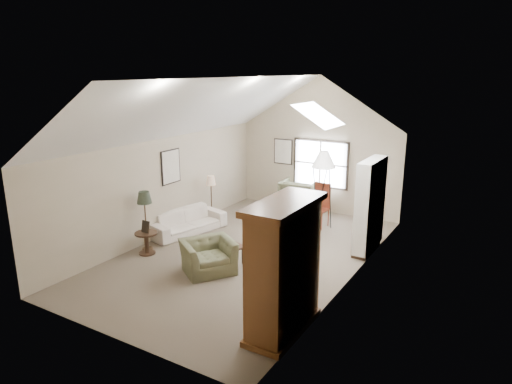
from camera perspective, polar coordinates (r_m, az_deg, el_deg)
The scene contains 18 objects.
room_shell at distance 9.90m, azimuth -1.20°, elevation 9.62°, with size 5.01×8.01×4.00m.
window at distance 13.61m, azimuth 8.06°, elevation 3.52°, with size 1.72×0.08×1.42m, color black.
skylight at distance 10.10m, azimuth 7.93°, elevation 9.67°, with size 0.80×1.20×0.52m, color white, non-canonical shape.
wall_art at distance 12.74m, azimuth -3.74°, elevation 4.11°, with size 1.97×3.71×0.88m.
armoire at distance 7.36m, azimuth 3.50°, elevation -9.47°, with size 0.60×1.50×2.20m, color brown.
tv_alcove at distance 10.80m, azimuth 14.07°, elevation -1.51°, with size 0.32×1.30×2.10m, color white.
media_console at distance 11.07m, azimuth 13.69°, elevation -5.71°, with size 0.34×1.18×0.60m, color #382316.
tv_panel at distance 10.87m, azimuth 13.90°, elevation -2.66°, with size 0.05×0.90×0.55m, color black.
sofa at distance 12.08m, azimuth -8.60°, elevation -3.65°, with size 2.08×0.81×0.61m, color white.
armchair_near at distance 9.75m, azimuth -5.99°, elevation -7.99°, with size 1.05×0.92×0.68m, color #696949.
armchair_far at distance 13.82m, azimuth 5.45°, elevation -0.38°, with size 1.02×1.05×0.95m, color #595A3F.
coffee_table at distance 10.27m, azimuth -3.57°, elevation -7.52°, with size 0.81×0.45×0.41m, color #3B2018.
bowl at distance 10.18m, azimuth -3.60°, elevation -6.32°, with size 0.19×0.19×0.05m, color #362416.
side_table at distance 10.92m, azimuth -13.51°, elevation -6.22°, with size 0.52×0.52×0.52m, color #362016.
side_chair at distance 12.39m, azimuth 7.85°, elevation -1.72°, with size 0.46×0.46×1.19m, color maroon.
tripod_lamp at distance 12.12m, azimuth 8.32°, elevation 0.24°, with size 0.62×0.62×2.15m, color white, non-canonical shape.
dark_lamp at distance 11.02m, azimuth -13.63°, elevation -3.46°, with size 0.35×0.35×1.45m, color black, non-canonical shape.
tan_lamp at distance 12.93m, azimuth -5.60°, elevation -0.68°, with size 0.26×0.26×1.30m, color tan, non-canonical shape.
Camera 1 is at (5.21, -8.36, 4.16)m, focal length 32.00 mm.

